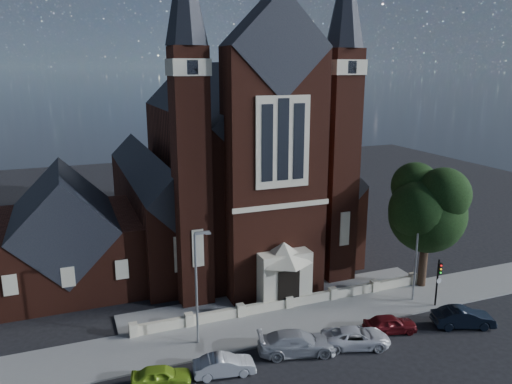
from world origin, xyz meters
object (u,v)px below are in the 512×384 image
(church, at_px, (223,168))
(traffic_signal, at_px, (438,277))
(car_silver_b, at_px, (297,343))
(street_tree, at_px, (431,210))
(car_lime_van, at_px, (161,376))
(car_dark_red, at_px, (390,324))
(car_silver_a, at_px, (224,365))
(car_navy, at_px, (463,318))
(street_lamp_right, at_px, (418,247))
(parish_hall, at_px, (65,239))
(street_lamp_left, at_px, (197,282))
(car_white_suv, at_px, (356,337))

(church, bearing_deg, traffic_signal, -61.80)
(car_silver_b, bearing_deg, street_tree, -55.96)
(car_lime_van, height_order, car_dark_red, car_dark_red)
(car_silver_a, relative_size, car_navy, 0.87)
(car_lime_van, bearing_deg, car_silver_a, -82.99)
(street_lamp_right, xyz_separation_m, car_dark_red, (-4.83, -3.47, -3.95))
(street_lamp_right, height_order, traffic_signal, street_lamp_right)
(car_silver_b, relative_size, car_dark_red, 1.38)
(parish_hall, xyz_separation_m, car_silver_a, (8.61, -18.00, -3.38))
(street_lamp_right, height_order, car_silver_a, street_lamp_right)
(church, xyz_separation_m, street_lamp_left, (-7.91, -18.94, -3.59))
(car_silver_b, height_order, car_white_suv, car_silver_b)
(street_tree, height_order, car_silver_a, street_tree)
(car_silver_a, bearing_deg, car_dark_red, -79.23)
(street_lamp_right, height_order, car_navy, street_lamp_right)
(street_lamp_left, xyz_separation_m, car_lime_van, (-3.30, -3.65, -3.99))
(church, relative_size, parish_hall, 2.86)
(church, distance_m, car_dark_red, 24.23)
(car_silver_a, height_order, car_navy, car_navy)
(car_dark_red, bearing_deg, car_silver_a, 105.36)
(parish_hall, height_order, street_lamp_left, parish_hall)
(church, xyz_separation_m, traffic_signal, (11.00, -20.52, -5.60))
(traffic_signal, xyz_separation_m, car_lime_van, (-22.21, -2.08, -1.97))
(car_white_suv, bearing_deg, parish_hall, 62.37)
(street_lamp_left, bearing_deg, parish_hall, 120.02)
(street_lamp_right, bearing_deg, car_silver_a, -167.11)
(street_lamp_left, bearing_deg, church, 67.34)
(street_lamp_right, distance_m, car_silver_b, 13.29)
(parish_hall, bearing_deg, car_navy, -35.11)
(car_silver_a, bearing_deg, traffic_signal, -74.11)
(car_silver_b, bearing_deg, car_silver_a, 110.16)
(street_lamp_right, distance_m, car_navy, 6.18)
(car_lime_van, xyz_separation_m, car_silver_a, (3.82, -0.35, 0.02))
(street_lamp_right, relative_size, car_dark_red, 2.12)
(street_tree, relative_size, traffic_signal, 2.67)
(street_tree, distance_m, street_lamp_left, 20.71)
(car_silver_a, xyz_separation_m, car_white_suv, (9.35, -0.18, 0.02))
(street_lamp_right, distance_m, car_dark_red, 7.14)
(street_lamp_left, bearing_deg, street_lamp_right, 0.00)
(car_dark_red, relative_size, car_navy, 0.86)
(street_tree, bearing_deg, car_dark_red, -144.79)
(church, bearing_deg, car_dark_red, -76.80)
(street_tree, height_order, car_white_suv, street_tree)
(parish_hall, distance_m, street_lamp_right, 29.62)
(parish_hall, relative_size, car_navy, 2.76)
(traffic_signal, relative_size, car_silver_a, 1.04)
(traffic_signal, xyz_separation_m, car_dark_red, (-5.74, -1.90, -1.93))
(church, height_order, car_dark_red, church)
(traffic_signal, xyz_separation_m, car_navy, (-0.29, -3.20, -1.85))
(street_lamp_right, xyz_separation_m, car_silver_b, (-12.24, -3.49, -3.84))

